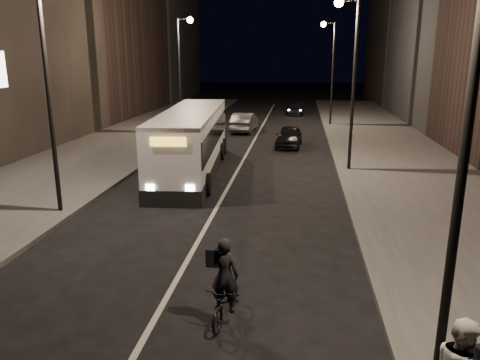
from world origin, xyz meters
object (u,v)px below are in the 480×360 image
(streetlight_right_near, at_px, (455,79))
(city_bus, at_px, (192,139))
(car_mid, at_px, (244,122))
(streetlight_right_mid, at_px, (349,62))
(car_far, at_px, (295,109))
(streetlight_left_near, at_px, (53,65))
(streetlight_right_far, at_px, (330,59))
(streetlight_left_far, at_px, (182,60))
(cyclist_on_bicycle, at_px, (226,293))
(car_near, at_px, (289,137))

(streetlight_right_near, relative_size, city_bus, 0.70)
(car_mid, bearing_deg, streetlight_right_mid, 121.01)
(car_far, bearing_deg, streetlight_left_near, -107.53)
(city_bus, bearing_deg, car_far, 74.33)
(streetlight_right_far, relative_size, streetlight_left_far, 1.00)
(streetlight_right_near, relative_size, streetlight_right_far, 1.00)
(cyclist_on_bicycle, bearing_deg, streetlight_right_far, 91.39)
(streetlight_left_far, distance_m, city_bus, 12.05)
(city_bus, xyz_separation_m, cyclist_on_bicycle, (3.80, -13.28, -1.02))
(streetlight_right_far, height_order, car_far, streetlight_right_far)
(streetlight_left_far, bearing_deg, car_near, -25.08)
(streetlight_right_far, xyz_separation_m, city_bus, (-7.55, -17.04, -3.67))
(streetlight_right_mid, xyz_separation_m, car_near, (-2.90, 6.37, -4.71))
(car_far, bearing_deg, streetlight_right_near, -89.40)
(car_far, bearing_deg, streetlight_right_mid, -86.68)
(streetlight_right_mid, bearing_deg, streetlight_left_far, 136.84)
(streetlight_left_near, xyz_separation_m, car_mid, (4.18, 20.13, -4.64))
(city_bus, bearing_deg, streetlight_left_near, -118.72)
(cyclist_on_bicycle, height_order, car_near, cyclist_on_bicycle)
(streetlight_right_far, bearing_deg, car_mid, -149.17)
(streetlight_right_near, bearing_deg, streetlight_right_mid, 90.00)
(car_near, bearing_deg, streetlight_left_near, -114.70)
(city_bus, xyz_separation_m, car_near, (4.65, 7.41, -1.04))
(streetlight_right_far, bearing_deg, city_bus, -113.89)
(streetlight_right_far, relative_size, city_bus, 0.70)
(streetlight_right_mid, xyz_separation_m, car_far, (-2.76, 23.41, -4.79))
(streetlight_left_near, bearing_deg, streetlight_right_far, 66.04)
(streetlight_left_near, bearing_deg, car_mid, 78.28)
(streetlight_left_near, height_order, city_bus, streetlight_left_near)
(streetlight_right_near, bearing_deg, car_near, 97.39)
(streetlight_right_mid, relative_size, streetlight_left_near, 1.00)
(streetlight_right_mid, height_order, car_near, streetlight_right_mid)
(streetlight_right_near, height_order, streetlight_right_far, same)
(streetlight_right_far, xyz_separation_m, car_far, (-2.76, 7.41, -4.79))
(city_bus, relative_size, car_far, 2.97)
(cyclist_on_bicycle, bearing_deg, streetlight_right_mid, 83.78)
(streetlight_left_near, distance_m, city_bus, 8.46)
(streetlight_right_near, height_order, streetlight_right_mid, same)
(streetlight_right_near, distance_m, car_far, 39.79)
(streetlight_right_near, bearing_deg, streetlight_right_far, 90.00)
(cyclist_on_bicycle, bearing_deg, car_near, 96.10)
(streetlight_right_mid, distance_m, car_near, 8.44)
(streetlight_left_near, bearing_deg, streetlight_left_far, 90.00)
(streetlight_right_near, relative_size, streetlight_left_near, 1.00)
(streetlight_right_far, relative_size, car_near, 2.13)
(streetlight_left_near, distance_m, car_far, 32.74)
(car_mid, bearing_deg, streetlight_right_far, -146.30)
(streetlight_right_far, height_order, streetlight_left_near, same)
(car_near, relative_size, car_mid, 0.87)
(streetlight_right_far, height_order, streetlight_left_far, same)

